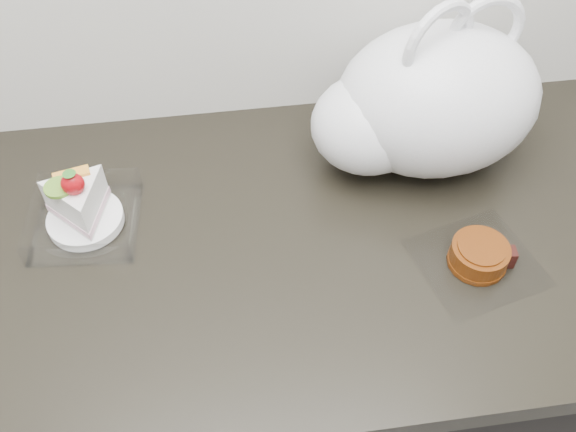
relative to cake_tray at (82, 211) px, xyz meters
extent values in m
cube|color=black|center=(0.26, -0.07, -0.50)|extent=(2.00, 0.60, 0.86)
cube|color=black|center=(0.26, -0.07, -0.05)|extent=(2.04, 0.64, 0.04)
cube|color=white|center=(0.00, 0.00, -0.03)|extent=(0.17, 0.17, 0.00)
cylinder|color=white|center=(0.00, 0.00, -0.02)|extent=(0.12, 0.12, 0.02)
ellipsoid|color=red|center=(0.00, -0.01, 0.07)|extent=(0.03, 0.03, 0.04)
cone|color=#2D7223|center=(0.00, -0.01, 0.09)|extent=(0.02, 0.02, 0.01)
cylinder|color=#73A730|center=(-0.02, 0.00, 0.06)|extent=(0.04, 0.04, 0.01)
cube|color=orange|center=(0.00, 0.02, 0.06)|extent=(0.06, 0.03, 0.01)
cube|color=white|center=(0.58, -0.16, -0.03)|extent=(0.21, 0.20, 0.00)
cylinder|color=#5E290B|center=(0.58, -0.16, -0.01)|extent=(0.11, 0.11, 0.04)
cylinder|color=#5E290B|center=(0.58, -0.16, -0.03)|extent=(0.12, 0.12, 0.01)
cylinder|color=#5E290B|center=(0.58, -0.16, 0.01)|extent=(0.09, 0.09, 0.00)
cube|color=black|center=(0.62, -0.16, -0.02)|extent=(0.03, 0.02, 0.03)
ellipsoid|color=white|center=(0.57, 0.08, 0.09)|extent=(0.39, 0.34, 0.25)
ellipsoid|color=white|center=(0.46, 0.07, 0.06)|extent=(0.24, 0.22, 0.16)
torus|color=white|center=(0.55, 0.07, 0.20)|extent=(0.13, 0.08, 0.13)
torus|color=white|center=(0.63, 0.10, 0.20)|extent=(0.13, 0.03, 0.12)
camera|label=1|loc=(0.23, -0.68, 0.75)|focal=40.00mm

